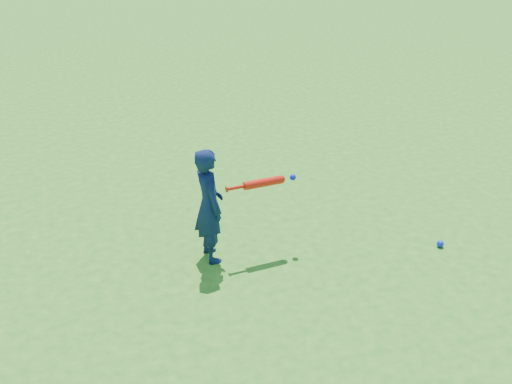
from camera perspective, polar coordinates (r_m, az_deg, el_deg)
The scene contains 4 objects.
ground at distance 6.09m, azimuth -4.80°, elevation -5.38°, with size 80.00×80.00×0.00m, color #2E751C.
child at distance 5.60m, azimuth -4.72°, elevation -1.36°, with size 0.43×0.29×1.19m, color #0D193F.
ground_ball_blue at distance 6.33m, azimuth 17.95°, elevation -4.95°, with size 0.07×0.07×0.07m, color #0D23E5.
bat_swing at distance 5.67m, azimuth 1.00°, elevation 0.98°, with size 0.75×0.13×0.09m.
Camera 1 is at (-1.05, -5.06, 3.22)m, focal length 40.00 mm.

